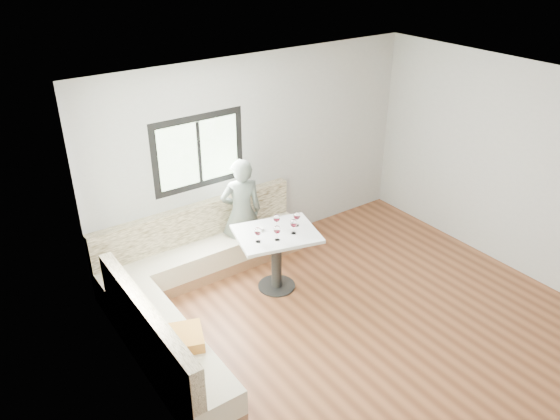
% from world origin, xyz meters
% --- Properties ---
extents(room, '(5.01, 5.01, 2.81)m').
position_xyz_m(room, '(-0.08, 0.08, 1.41)').
color(room, brown).
rests_on(room, ground).
extents(banquette, '(2.90, 2.80, 0.95)m').
position_xyz_m(banquette, '(-1.59, 1.63, 0.33)').
color(banquette, '#9C6B49').
rests_on(banquette, ground).
extents(table, '(1.17, 1.01, 0.83)m').
position_xyz_m(table, '(-0.44, 1.40, 0.62)').
color(table, black).
rests_on(table, ground).
extents(person, '(0.65, 0.53, 1.56)m').
position_xyz_m(person, '(-0.48, 2.18, 0.78)').
color(person, '#4F574E').
rests_on(person, ground).
extents(olive_ramekin, '(0.09, 0.09, 0.03)m').
position_xyz_m(olive_ramekin, '(-0.58, 1.57, 0.84)').
color(olive_ramekin, white).
rests_on(olive_ramekin, table).
extents(wine_glass_a, '(0.09, 0.09, 0.20)m').
position_xyz_m(wine_glass_a, '(-0.76, 1.34, 0.96)').
color(wine_glass_a, white).
rests_on(wine_glass_a, table).
extents(wine_glass_b, '(0.09, 0.09, 0.20)m').
position_xyz_m(wine_glass_b, '(-0.54, 1.24, 0.96)').
color(wine_glass_b, white).
rests_on(wine_glass_b, table).
extents(wine_glass_c, '(0.09, 0.09, 0.20)m').
position_xyz_m(wine_glass_c, '(-0.28, 1.26, 0.96)').
color(wine_glass_c, white).
rests_on(wine_glass_c, table).
extents(wine_glass_d, '(0.09, 0.09, 0.20)m').
position_xyz_m(wine_glass_d, '(-0.38, 1.49, 0.96)').
color(wine_glass_d, white).
rests_on(wine_glass_d, table).
extents(wine_glass_e, '(0.09, 0.09, 0.20)m').
position_xyz_m(wine_glass_e, '(-0.13, 1.39, 0.96)').
color(wine_glass_e, white).
rests_on(wine_glass_e, table).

